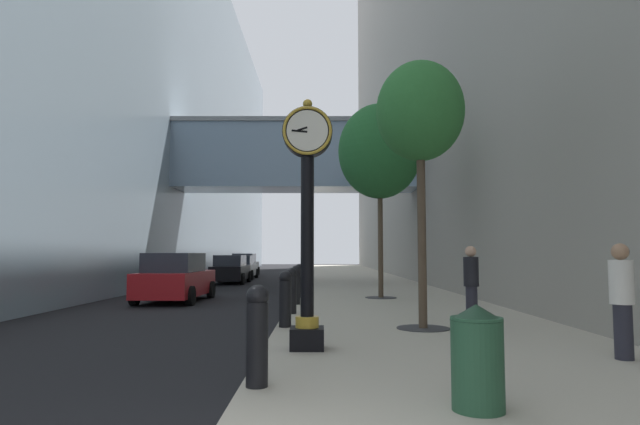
{
  "coord_description": "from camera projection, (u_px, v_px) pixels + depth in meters",
  "views": [
    {
      "loc": [
        0.95,
        -3.04,
        1.7
      ],
      "look_at": [
        0.95,
        14.89,
        3.08
      ],
      "focal_mm": 30.02,
      "sensor_mm": 36.0,
      "label": 1
    }
  ],
  "objects": [
    {
      "name": "car_red_mid",
      "position": [
        176.0,
        278.0,
        18.96
      ],
      "size": [
        2.14,
        4.46,
        1.71
      ],
      "color": "#AD191E",
      "rests_on": "ground"
    },
    {
      "name": "street_tree_near",
      "position": [
        420.0,
        114.0,
        11.45
      ],
      "size": [
        1.88,
        1.88,
        5.69
      ],
      "color": "#333335",
      "rests_on": "sidewalk_right"
    },
    {
      "name": "bollard_fourth",
      "position": [
        292.0,
        289.0,
        13.92
      ],
      "size": [
        0.27,
        0.27,
        1.19
      ],
      "color": "black",
      "rests_on": "sidewalk_right"
    },
    {
      "name": "building_block_left",
      "position": [
        124.0,
        88.0,
        33.71
      ],
      "size": [
        22.62,
        80.0,
        24.33
      ],
      "color": "#93A8B7",
      "rests_on": "ground"
    },
    {
      "name": "bollard_fifth",
      "position": [
        296.0,
        284.0,
        16.46
      ],
      "size": [
        0.27,
        0.27,
        1.19
      ],
      "color": "black",
      "rests_on": "sidewalk_right"
    },
    {
      "name": "car_grey_far",
      "position": [
        245.0,
        265.0,
        40.86
      ],
      "size": [
        1.95,
        4.13,
        1.69
      ],
      "color": "slate",
      "rests_on": "ground"
    },
    {
      "name": "sidewalk_right",
      "position": [
        356.0,
        280.0,
        32.82
      ],
      "size": [
        6.31,
        80.0,
        0.14
      ],
      "primitive_type": "cube",
      "color": "#ADA593",
      "rests_on": "ground"
    },
    {
      "name": "bollard_sixth",
      "position": [
        299.0,
        280.0,
        18.99
      ],
      "size": [
        0.27,
        0.27,
        1.19
      ],
      "color": "black",
      "rests_on": "sidewalk_right"
    },
    {
      "name": "car_white_near",
      "position": [
        240.0,
        267.0,
        35.68
      ],
      "size": [
        2.11,
        4.38,
        1.57
      ],
      "color": "silver",
      "rests_on": "ground"
    },
    {
      "name": "pedestrian_by_clock",
      "position": [
        622.0,
        297.0,
        7.93
      ],
      "size": [
        0.37,
        0.37,
        1.71
      ],
      "color": "#23232D",
      "rests_on": "sidewalk_right"
    },
    {
      "name": "street_tree_mid_near",
      "position": [
        380.0,
        152.0,
        19.19
      ],
      "size": [
        2.97,
        2.97,
        6.94
      ],
      "color": "#333335",
      "rests_on": "sidewalk_right"
    },
    {
      "name": "bollard_nearest",
      "position": [
        257.0,
        333.0,
        6.31
      ],
      "size": [
        0.27,
        0.27,
        1.19
      ],
      "color": "black",
      "rests_on": "sidewalk_right"
    },
    {
      "name": "ground_plane",
      "position": [
        303.0,
        284.0,
        29.82
      ],
      "size": [
        110.0,
        110.0,
        0.0
      ],
      "primitive_type": "plane",
      "color": "black",
      "rests_on": "ground"
    },
    {
      "name": "pedestrian_walking",
      "position": [
        471.0,
        282.0,
        12.06
      ],
      "size": [
        0.45,
        0.45,
        1.73
      ],
      "color": "#23232D",
      "rests_on": "sidewalk_right"
    },
    {
      "name": "trash_bin",
      "position": [
        477.0,
        356.0,
        5.35
      ],
      "size": [
        0.53,
        0.53,
        1.05
      ],
      "color": "#234C33",
      "rests_on": "sidewalk_right"
    },
    {
      "name": "street_clock",
      "position": [
        307.0,
        210.0,
        8.89
      ],
      "size": [
        0.84,
        0.55,
        4.17
      ],
      "color": "black",
      "rests_on": "sidewalk_right"
    },
    {
      "name": "bollard_third",
      "position": [
        285.0,
        298.0,
        11.38
      ],
      "size": [
        0.27,
        0.27,
        1.19
      ],
      "color": "black",
      "rests_on": "sidewalk_right"
    },
    {
      "name": "car_black_trailing",
      "position": [
        231.0,
        270.0,
        30.38
      ],
      "size": [
        1.99,
        4.36,
        1.6
      ],
      "color": "black",
      "rests_on": "ground"
    }
  ]
}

